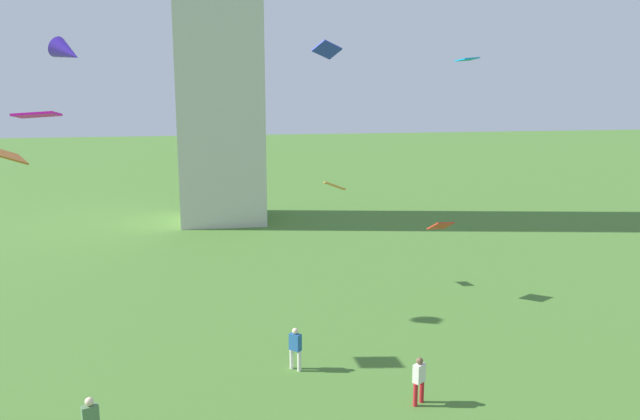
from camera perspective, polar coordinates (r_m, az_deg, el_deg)
person_2 at (r=25.79m, az=-2.12°, el=-11.58°), size 0.49×0.49×1.69m
person_4 at (r=23.56m, az=8.48°, el=-14.02°), size 0.51×0.48×1.71m
kite_flying_0 at (r=33.47m, az=10.31°, el=-1.33°), size 1.43×1.17×0.62m
kite_flying_1 at (r=26.80m, az=-23.09°, el=7.51°), size 1.64×1.22×0.34m
kite_flying_2 at (r=30.97m, az=-20.81°, el=12.51°), size 1.79×1.65×1.33m
kite_flying_3 at (r=20.14m, az=-25.17°, el=4.27°), size 1.02×1.13×0.60m
kite_flying_4 at (r=34.93m, az=1.26°, el=2.08°), size 1.10×0.89×0.60m
kite_flying_5 at (r=36.70m, az=12.51°, el=12.48°), size 1.32×1.15×0.25m
kite_flying_6 at (r=21.56m, az=0.60°, el=13.57°), size 1.03×0.84×0.60m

